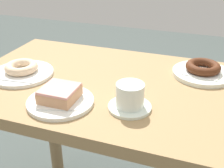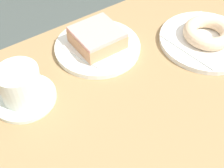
# 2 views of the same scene
# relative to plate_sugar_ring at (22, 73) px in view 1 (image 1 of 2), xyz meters

# --- Properties ---
(table) EXTENTS (1.02, 0.61, 0.72)m
(table) POSITION_rel_plate_sugar_ring_xyz_m (0.33, 0.05, -0.14)
(table) COLOR #99794E
(table) RESTS_ON ground_plane
(plate_sugar_ring) EXTENTS (0.22, 0.22, 0.01)m
(plate_sugar_ring) POSITION_rel_plate_sugar_ring_xyz_m (0.00, 0.00, 0.00)
(plate_sugar_ring) COLOR white
(plate_sugar_ring) RESTS_ON table
(napkin_sugar_ring) EXTENTS (0.17, 0.17, 0.00)m
(napkin_sugar_ring) POSITION_rel_plate_sugar_ring_xyz_m (0.00, -0.00, 0.01)
(napkin_sugar_ring) COLOR white
(napkin_sugar_ring) RESTS_ON plate_sugar_ring
(donut_sugar_ring) EXTENTS (0.11, 0.11, 0.03)m
(donut_sugar_ring) POSITION_rel_plate_sugar_ring_xyz_m (0.00, 0.00, 0.02)
(donut_sugar_ring) COLOR beige
(donut_sugar_ring) RESTS_ON napkin_sugar_ring
(plate_glazed_square) EXTENTS (0.20, 0.20, 0.01)m
(plate_glazed_square) POSITION_rel_plate_sugar_ring_xyz_m (0.22, -0.13, 0.00)
(plate_glazed_square) COLOR white
(plate_glazed_square) RESTS_ON table
(napkin_glazed_square) EXTENTS (0.15, 0.15, 0.00)m
(napkin_glazed_square) POSITION_rel_plate_sugar_ring_xyz_m (0.22, -0.13, 0.01)
(napkin_glazed_square) COLOR white
(napkin_glazed_square) RESTS_ON plate_glazed_square
(donut_glazed_square) EXTENTS (0.10, 0.10, 0.04)m
(donut_glazed_square) POSITION_rel_plate_sugar_ring_xyz_m (0.22, -0.13, 0.03)
(donut_glazed_square) COLOR tan
(donut_glazed_square) RESTS_ON napkin_glazed_square
(plate_chocolate_ring) EXTENTS (0.21, 0.21, 0.01)m
(plate_chocolate_ring) POSITION_rel_plate_sugar_ring_xyz_m (0.60, 0.21, 0.00)
(plate_chocolate_ring) COLOR white
(plate_chocolate_ring) RESTS_ON table
(napkin_chocolate_ring) EXTENTS (0.13, 0.13, 0.00)m
(napkin_chocolate_ring) POSITION_rel_plate_sugar_ring_xyz_m (0.60, 0.21, 0.01)
(napkin_chocolate_ring) COLOR white
(napkin_chocolate_ring) RESTS_ON plate_chocolate_ring
(donut_chocolate_ring) EXTENTS (0.12, 0.12, 0.03)m
(donut_chocolate_ring) POSITION_rel_plate_sugar_ring_xyz_m (0.60, 0.21, 0.03)
(donut_chocolate_ring) COLOR #4B2412
(donut_chocolate_ring) RESTS_ON napkin_chocolate_ring
(coffee_cup) EXTENTS (0.12, 0.12, 0.08)m
(coffee_cup) POSITION_rel_plate_sugar_ring_xyz_m (0.42, -0.08, 0.03)
(coffee_cup) COLOR silver
(coffee_cup) RESTS_ON table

